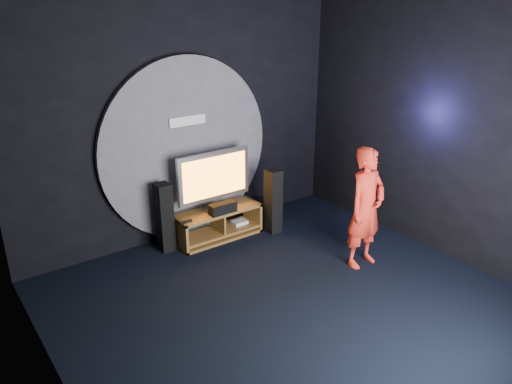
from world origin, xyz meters
TOP-DOWN VIEW (x-y plane):
  - floor at (0.00, 0.00)m, footprint 5.00×5.00m
  - back_wall at (0.00, 2.50)m, footprint 5.00×0.04m
  - left_wall at (-2.50, 0.00)m, footprint 0.04×5.00m
  - right_wall at (2.50, 0.00)m, footprint 0.04×5.00m
  - wall_disc_panel at (0.00, 2.44)m, footprint 2.60×0.11m
  - media_console at (0.24, 2.05)m, footprint 1.28×0.45m
  - tv at (0.23, 2.12)m, footprint 1.14×0.22m
  - center_speaker at (0.23, 1.90)m, footprint 0.40×0.15m
  - remote at (-0.35, 1.93)m, footprint 0.18×0.05m
  - tower_speaker_left at (-0.55, 2.16)m, footprint 0.20×0.22m
  - tower_speaker_right at (1.01, 1.75)m, footprint 0.20×0.22m
  - subwoofer at (1.08, 2.16)m, footprint 0.31×0.31m
  - player at (1.38, 0.29)m, footprint 0.60×0.41m

SIDE VIEW (x-z plane):
  - floor at x=0.00m, z-range 0.00..0.00m
  - subwoofer at x=1.08m, z-range 0.00..0.34m
  - media_console at x=0.24m, z-range -0.03..0.42m
  - remote at x=-0.35m, z-range 0.45..0.47m
  - tower_speaker_left at x=-0.55m, z-range 0.00..0.98m
  - tower_speaker_right at x=1.01m, z-range 0.00..0.98m
  - center_speaker at x=0.23m, z-range 0.45..0.60m
  - player at x=1.38m, z-range 0.00..1.60m
  - tv at x=0.23m, z-range 0.49..1.34m
  - wall_disc_panel at x=0.00m, z-range 0.00..2.60m
  - back_wall at x=0.00m, z-range 0.00..3.50m
  - left_wall at x=-2.50m, z-range 0.00..3.50m
  - right_wall at x=2.50m, z-range 0.00..3.50m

